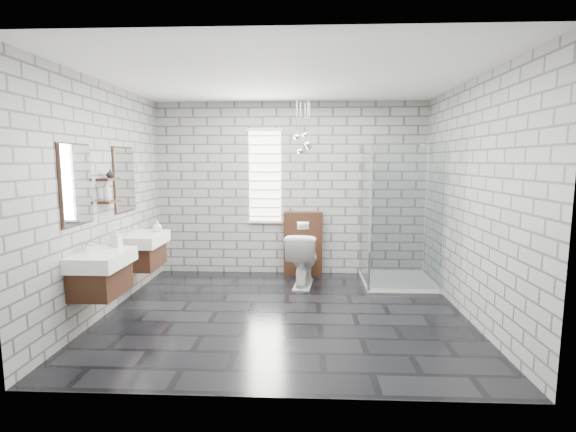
# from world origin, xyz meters

# --- Properties ---
(floor) EXTENTS (4.20, 3.60, 0.02)m
(floor) POSITION_xyz_m (0.00, 0.00, -0.01)
(floor) COLOR black
(floor) RESTS_ON ground
(ceiling) EXTENTS (4.20, 3.60, 0.02)m
(ceiling) POSITION_xyz_m (0.00, 0.00, 2.71)
(ceiling) COLOR white
(ceiling) RESTS_ON wall_back
(wall_back) EXTENTS (4.20, 0.02, 2.70)m
(wall_back) POSITION_xyz_m (0.00, 1.81, 1.35)
(wall_back) COLOR gray
(wall_back) RESTS_ON floor
(wall_front) EXTENTS (4.20, 0.02, 2.70)m
(wall_front) POSITION_xyz_m (0.00, -1.81, 1.35)
(wall_front) COLOR gray
(wall_front) RESTS_ON floor
(wall_left) EXTENTS (0.02, 3.60, 2.70)m
(wall_left) POSITION_xyz_m (-2.11, 0.00, 1.35)
(wall_left) COLOR gray
(wall_left) RESTS_ON floor
(wall_right) EXTENTS (0.02, 3.60, 2.70)m
(wall_right) POSITION_xyz_m (2.11, 0.00, 1.35)
(wall_right) COLOR gray
(wall_right) RESTS_ON floor
(vanity_left) EXTENTS (0.47, 0.70, 1.57)m
(vanity_left) POSITION_xyz_m (-1.91, -0.62, 0.76)
(vanity_left) COLOR #391E11
(vanity_left) RESTS_ON wall_left
(vanity_right) EXTENTS (0.47, 0.70, 1.57)m
(vanity_right) POSITION_xyz_m (-1.91, 0.51, 0.76)
(vanity_right) COLOR #391E11
(vanity_right) RESTS_ON wall_left
(shelf_lower) EXTENTS (0.14, 0.30, 0.03)m
(shelf_lower) POSITION_xyz_m (-2.03, -0.05, 1.32)
(shelf_lower) COLOR #391E11
(shelf_lower) RESTS_ON wall_left
(shelf_upper) EXTENTS (0.14, 0.30, 0.03)m
(shelf_upper) POSITION_xyz_m (-2.03, -0.05, 1.58)
(shelf_upper) COLOR #391E11
(shelf_upper) RESTS_ON wall_left
(window) EXTENTS (0.56, 0.05, 1.48)m
(window) POSITION_xyz_m (-0.40, 1.78, 1.55)
(window) COLOR white
(window) RESTS_ON wall_back
(cistern_panel) EXTENTS (0.60, 0.20, 1.00)m
(cistern_panel) POSITION_xyz_m (0.20, 1.70, 0.50)
(cistern_panel) COLOR #391E11
(cistern_panel) RESTS_ON floor
(flush_plate) EXTENTS (0.18, 0.01, 0.12)m
(flush_plate) POSITION_xyz_m (0.20, 1.60, 0.80)
(flush_plate) COLOR silver
(flush_plate) RESTS_ON cistern_panel
(shower_enclosure) EXTENTS (1.00, 1.00, 2.03)m
(shower_enclosure) POSITION_xyz_m (1.50, 1.18, 0.50)
(shower_enclosure) COLOR white
(shower_enclosure) RESTS_ON floor
(pendant_cluster) EXTENTS (0.27, 0.25, 0.81)m
(pendant_cluster) POSITION_xyz_m (0.21, 1.37, 2.06)
(pendant_cluster) COLOR silver
(pendant_cluster) RESTS_ON ceiling
(toilet) EXTENTS (0.51, 0.80, 0.77)m
(toilet) POSITION_xyz_m (0.20, 1.13, 0.39)
(toilet) COLOR white
(toilet) RESTS_ON floor
(soap_bottle_a) EXTENTS (0.11, 0.11, 0.21)m
(soap_bottle_a) POSITION_xyz_m (-1.85, -0.31, 0.95)
(soap_bottle_a) COLOR #B2B2B2
(soap_bottle_a) RESTS_ON vanity_left
(soap_bottle_b) EXTENTS (0.16, 0.16, 0.15)m
(soap_bottle_b) POSITION_xyz_m (-1.74, 0.66, 0.93)
(soap_bottle_b) COLOR #B2B2B2
(soap_bottle_b) RESTS_ON vanity_right
(soap_bottle_c) EXTENTS (0.11, 0.11, 0.23)m
(soap_bottle_c) POSITION_xyz_m (-2.02, -0.12, 1.45)
(soap_bottle_c) COLOR #B2B2B2
(soap_bottle_c) RESTS_ON shelf_lower
(vase) EXTENTS (0.11, 0.11, 0.10)m
(vase) POSITION_xyz_m (-2.02, -0.01, 1.64)
(vase) COLOR #B2B2B2
(vase) RESTS_ON shelf_upper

